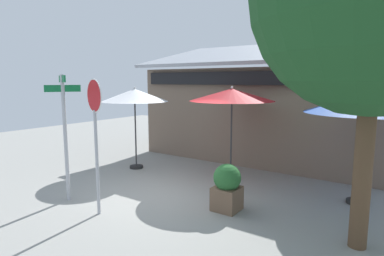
# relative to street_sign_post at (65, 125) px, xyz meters

# --- Properties ---
(ground_plane) EXTENTS (28.00, 28.00, 0.10)m
(ground_plane) POSITION_rel_street_sign_post_xyz_m (1.61, 1.53, -1.89)
(ground_plane) COLOR gray
(cafe_building) EXTENTS (9.12, 4.64, 4.49)m
(cafe_building) POSITION_rel_street_sign_post_xyz_m (2.17, 7.21, -0.07)
(cafe_building) COLOR #705B4C
(cafe_building) RESTS_ON ground
(street_sign_post) EXTENTS (0.80, 0.74, 3.03)m
(street_sign_post) POSITION_rel_street_sign_post_xyz_m (0.00, 0.00, 0.00)
(street_sign_post) COLOR #A8AAB2
(street_sign_post) RESTS_ON ground
(stop_sign) EXTENTS (0.69, 0.20, 2.93)m
(stop_sign) POSITION_rel_street_sign_post_xyz_m (1.29, -0.13, 0.17)
(stop_sign) COLOR #A8AAB2
(stop_sign) RESTS_ON ground
(patio_umbrella_ivory_left) EXTENTS (2.17, 2.17, 2.70)m
(patio_umbrella_ivory_left) POSITION_rel_street_sign_post_xyz_m (-0.72, 3.06, 0.56)
(patio_umbrella_ivory_left) COLOR black
(patio_umbrella_ivory_left) RESTS_ON ground
(patio_umbrella_crimson_center) EXTENTS (2.46, 2.46, 2.74)m
(patio_umbrella_crimson_center) POSITION_rel_street_sign_post_xyz_m (2.41, 3.82, 0.63)
(patio_umbrella_crimson_center) COLOR black
(patio_umbrella_crimson_center) RESTS_ON ground
(patio_umbrella_royal_blue_right) EXTENTS (2.59, 2.59, 2.67)m
(patio_umbrella_royal_blue_right) POSITION_rel_street_sign_post_xyz_m (5.81, 3.78, 0.53)
(patio_umbrella_royal_blue_right) COLOR black
(patio_umbrella_royal_blue_right) RESTS_ON ground
(sidewalk_planter) EXTENTS (0.62, 0.62, 1.06)m
(sidewalk_planter) POSITION_rel_street_sign_post_xyz_m (3.48, 1.66, -1.29)
(sidewalk_planter) COLOR brown
(sidewalk_planter) RESTS_ON ground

